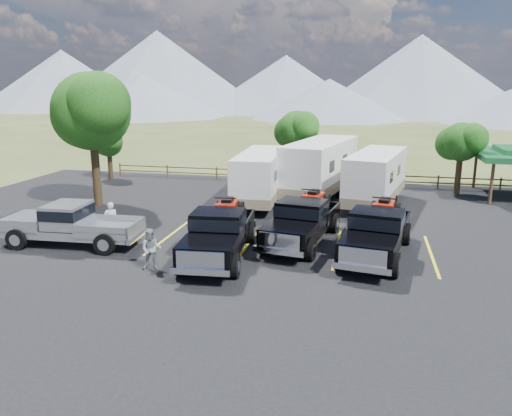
% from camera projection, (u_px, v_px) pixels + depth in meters
% --- Properties ---
extents(ground, '(320.00, 320.00, 0.00)m').
position_uv_depth(ground, '(277.00, 279.00, 18.80)').
color(ground, '#3F4B20').
rests_on(ground, ground).
extents(asphalt_lot, '(44.00, 34.00, 0.04)m').
position_uv_depth(asphalt_lot, '(289.00, 253.00, 21.64)').
color(asphalt_lot, black).
rests_on(asphalt_lot, ground).
extents(stall_lines, '(12.12, 5.50, 0.01)m').
position_uv_depth(stall_lines, '(292.00, 245.00, 22.58)').
color(stall_lines, yellow).
rests_on(stall_lines, asphalt_lot).
extents(tree_big_nw, '(5.54, 5.18, 7.84)m').
position_uv_depth(tree_big_nw, '(91.00, 111.00, 28.63)').
color(tree_big_nw, black).
rests_on(tree_big_nw, ground).
extents(tree_ne_a, '(3.11, 2.92, 4.76)m').
position_uv_depth(tree_ne_a, '(461.00, 142.00, 32.16)').
color(tree_ne_a, black).
rests_on(tree_ne_a, ground).
extents(tree_north, '(3.46, 3.24, 5.25)m').
position_uv_depth(tree_north, '(296.00, 130.00, 36.29)').
color(tree_north, black).
rests_on(tree_north, ground).
extents(tree_nw_small, '(2.59, 2.43, 3.85)m').
position_uv_depth(tree_nw_small, '(108.00, 143.00, 37.61)').
color(tree_nw_small, black).
rests_on(tree_nw_small, ground).
extents(rail_fence, '(36.12, 0.12, 1.00)m').
position_uv_depth(rail_fence, '(350.00, 177.00, 35.74)').
color(rail_fence, brown).
rests_on(rail_fence, ground).
extents(mountain_range, '(209.00, 71.00, 20.00)m').
position_uv_depth(mountain_range, '(325.00, 80.00, 118.80)').
color(mountain_range, gray).
rests_on(mountain_range, ground).
extents(rig_left, '(2.84, 6.94, 2.26)m').
position_uv_depth(rig_left, '(220.00, 231.00, 20.94)').
color(rig_left, black).
rests_on(rig_left, asphalt_lot).
extents(rig_center, '(3.16, 6.93, 2.23)m').
position_uv_depth(rig_center, '(303.00, 219.00, 22.84)').
color(rig_center, black).
rests_on(rig_center, asphalt_lot).
extents(rig_right, '(3.22, 7.01, 2.25)m').
position_uv_depth(rig_right, '(377.00, 231.00, 21.04)').
color(rig_right, black).
rests_on(rig_right, asphalt_lot).
extents(trailer_left, '(2.61, 9.04, 3.14)m').
position_uv_depth(trailer_left, '(261.00, 177.00, 29.90)').
color(trailer_left, white).
rests_on(trailer_left, asphalt_lot).
extents(trailer_center, '(4.36, 10.42, 3.61)m').
position_uv_depth(trailer_center, '(320.00, 168.00, 31.62)').
color(trailer_center, white).
rests_on(trailer_center, asphalt_lot).
extents(trailer_right, '(3.85, 9.25, 3.20)m').
position_uv_depth(trailer_right, '(376.00, 178.00, 29.47)').
color(trailer_right, white).
rests_on(trailer_right, asphalt_lot).
extents(pickup_silver, '(6.53, 2.54, 1.93)m').
position_uv_depth(pickup_silver, '(72.00, 224.00, 22.38)').
color(pickup_silver, '#95979D').
rests_on(pickup_silver, asphalt_lot).
extents(person_a, '(0.77, 0.70, 1.77)m').
position_uv_depth(person_a, '(111.00, 220.00, 23.38)').
color(person_a, '#B9B9B9').
rests_on(person_a, asphalt_lot).
extents(person_b, '(0.92, 0.78, 1.64)m').
position_uv_depth(person_b, '(151.00, 249.00, 19.50)').
color(person_b, gray).
rests_on(person_b, asphalt_lot).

